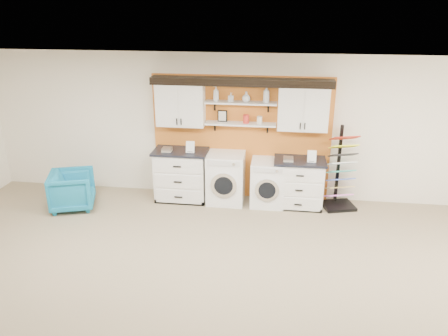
# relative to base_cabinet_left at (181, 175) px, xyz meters

# --- Properties ---
(floor) EXTENTS (10.00, 10.00, 0.00)m
(floor) POSITION_rel_base_cabinet_left_xyz_m (1.13, -3.64, -0.50)
(floor) COLOR gray
(floor) RESTS_ON ground
(ceiling) EXTENTS (10.00, 10.00, 0.00)m
(ceiling) POSITION_rel_base_cabinet_left_xyz_m (1.13, -3.64, 2.30)
(ceiling) COLOR white
(ceiling) RESTS_ON wall_back
(wall_back) EXTENTS (10.00, 0.00, 10.00)m
(wall_back) POSITION_rel_base_cabinet_left_xyz_m (1.13, 0.36, 0.90)
(wall_back) COLOR #F0E4CF
(wall_back) RESTS_ON floor
(accent_panel) EXTENTS (3.40, 0.07, 2.40)m
(accent_panel) POSITION_rel_base_cabinet_left_xyz_m (1.13, 0.32, 0.70)
(accent_panel) COLOR #C56921
(accent_panel) RESTS_ON wall_back
(upper_cabinet_left) EXTENTS (0.90, 0.35, 0.84)m
(upper_cabinet_left) POSITION_rel_base_cabinet_left_xyz_m (-0.00, 0.15, 1.38)
(upper_cabinet_left) COLOR white
(upper_cabinet_left) RESTS_ON wall_back
(upper_cabinet_right) EXTENTS (0.90, 0.35, 0.84)m
(upper_cabinet_right) POSITION_rel_base_cabinet_left_xyz_m (2.26, 0.15, 1.38)
(upper_cabinet_right) COLOR white
(upper_cabinet_right) RESTS_ON wall_back
(shelf_lower) EXTENTS (1.32, 0.28, 0.03)m
(shelf_lower) POSITION_rel_base_cabinet_left_xyz_m (1.13, 0.16, 1.03)
(shelf_lower) COLOR white
(shelf_lower) RESTS_ON wall_back
(shelf_upper) EXTENTS (1.32, 0.28, 0.03)m
(shelf_upper) POSITION_rel_base_cabinet_left_xyz_m (1.13, 0.16, 1.43)
(shelf_upper) COLOR white
(shelf_upper) RESTS_ON wall_back
(crown_molding) EXTENTS (3.30, 0.41, 0.13)m
(crown_molding) POSITION_rel_base_cabinet_left_xyz_m (1.13, 0.17, 1.82)
(crown_molding) COLOR black
(crown_molding) RESTS_ON wall_back
(picture_frame) EXTENTS (0.18, 0.02, 0.22)m
(picture_frame) POSITION_rel_base_cabinet_left_xyz_m (0.78, 0.21, 1.15)
(picture_frame) COLOR black
(picture_frame) RESTS_ON shelf_lower
(canister_red) EXTENTS (0.11, 0.11, 0.16)m
(canister_red) POSITION_rel_base_cabinet_left_xyz_m (1.23, 0.16, 1.12)
(canister_red) COLOR red
(canister_red) RESTS_ON shelf_lower
(canister_cream) EXTENTS (0.10, 0.10, 0.14)m
(canister_cream) POSITION_rel_base_cabinet_left_xyz_m (1.48, 0.16, 1.11)
(canister_cream) COLOR silver
(canister_cream) RESTS_ON shelf_lower
(base_cabinet_left) EXTENTS (1.03, 0.66, 1.01)m
(base_cabinet_left) POSITION_rel_base_cabinet_left_xyz_m (0.00, 0.00, 0.00)
(base_cabinet_left) COLOR white
(base_cabinet_left) RESTS_ON floor
(base_cabinet_right) EXTENTS (0.95, 0.66, 0.93)m
(base_cabinet_right) POSITION_rel_base_cabinet_left_xyz_m (2.26, 0.00, -0.04)
(base_cabinet_right) COLOR white
(base_cabinet_right) RESTS_ON floor
(washer) EXTENTS (0.70, 0.71, 0.98)m
(washer) POSITION_rel_base_cabinet_left_xyz_m (0.88, -0.00, -0.02)
(washer) COLOR white
(washer) RESTS_ON floor
(dryer) EXTENTS (0.63, 0.71, 0.88)m
(dryer) POSITION_rel_base_cabinet_left_xyz_m (1.68, -0.00, -0.06)
(dryer) COLOR white
(dryer) RESTS_ON floor
(sample_rack) EXTENTS (0.68, 0.62, 1.57)m
(sample_rack) POSITION_rel_base_cabinet_left_xyz_m (3.02, 0.03, 0.00)
(sample_rack) COLOR black
(sample_rack) RESTS_ON floor
(armchair) EXTENTS (0.98, 0.97, 0.71)m
(armchair) POSITION_rel_base_cabinet_left_xyz_m (-1.95, -0.65, -0.15)
(armchair) COLOR #127099
(armchair) RESTS_ON floor
(soap_bottle_a) EXTENTS (0.15, 0.15, 0.28)m
(soap_bottle_a) POSITION_rel_base_cabinet_left_xyz_m (0.67, 0.16, 1.58)
(soap_bottle_a) COLOR silver
(soap_bottle_a) RESTS_ON shelf_upper
(soap_bottle_b) EXTENTS (0.10, 0.10, 0.16)m
(soap_bottle_b) POSITION_rel_base_cabinet_left_xyz_m (0.94, 0.16, 1.52)
(soap_bottle_b) COLOR silver
(soap_bottle_b) RESTS_ON shelf_upper
(soap_bottle_c) EXTENTS (0.17, 0.17, 0.19)m
(soap_bottle_c) POSITION_rel_base_cabinet_left_xyz_m (1.22, 0.16, 1.54)
(soap_bottle_c) COLOR silver
(soap_bottle_c) RESTS_ON shelf_upper
(soap_bottle_d) EXTENTS (0.15, 0.15, 0.31)m
(soap_bottle_d) POSITION_rel_base_cabinet_left_xyz_m (1.59, 0.16, 1.59)
(soap_bottle_d) COLOR silver
(soap_bottle_d) RESTS_ON shelf_upper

